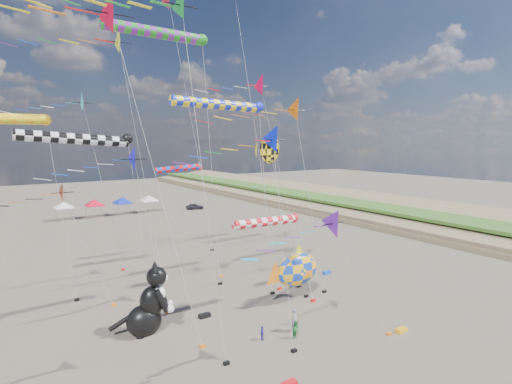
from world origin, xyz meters
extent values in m
plane|color=brown|center=(0.00, 0.00, 0.00)|extent=(260.00, 260.00, 0.00)
cone|color=#24CDDD|center=(-7.92, 26.87, 17.26)|extent=(1.89, 2.03, 2.09)
cylinder|color=#B2B2B2|center=(-6.58, 26.87, 8.63)|extent=(2.71, 0.02, 17.27)
cube|color=black|center=(-5.24, 26.87, 0.10)|extent=(0.36, 0.24, 0.20)
cone|color=red|center=(-8.65, 7.66, 20.60)|extent=(2.69, 2.88, 2.97)
cylinder|color=#B2B2B2|center=(-7.03, 7.66, 10.30)|extent=(3.27, 0.02, 20.61)
cube|color=black|center=(-5.40, 7.66, 0.10)|extent=(0.36, 0.24, 0.20)
cone|color=#5E1B9A|center=(2.76, 1.88, 8.66)|extent=(1.82, 1.95, 2.01)
cylinder|color=#B2B2B2|center=(4.53, 1.88, 4.33)|extent=(3.56, 0.02, 8.67)
cube|color=black|center=(6.30, 1.88, 0.10)|extent=(0.36, 0.24, 0.20)
cone|color=#18862E|center=(-7.25, 5.01, 20.60)|extent=(1.89, 2.03, 2.09)
cylinder|color=#B2B2B2|center=(-6.17, 5.01, 10.30)|extent=(2.17, 0.02, 20.60)
cube|color=black|center=(-5.10, 5.01, 0.10)|extent=(0.36, 0.24, 0.20)
cone|color=#FF491B|center=(-11.65, 17.88, 9.73)|extent=(1.66, 1.77, 1.83)
cylinder|color=#B2B2B2|center=(-10.07, 17.88, 4.86)|extent=(3.19, 0.02, 9.73)
cube|color=black|center=(-8.49, 17.88, 0.10)|extent=(0.36, 0.24, 0.20)
cone|color=#D95D0B|center=(6.44, 10.32, 16.18)|extent=(2.04, 2.19, 2.25)
cylinder|color=#B2B2B2|center=(7.28, 10.32, 8.09)|extent=(1.70, 0.02, 16.18)
cube|color=black|center=(8.12, 10.32, 0.10)|extent=(0.36, 0.24, 0.20)
cone|color=#ECFF15|center=(-5.57, 21.07, 21.94)|extent=(2.31, 2.47, 2.55)
cylinder|color=#B2B2B2|center=(-4.29, 21.07, 10.97)|extent=(2.59, 0.02, 21.94)
cube|color=black|center=(-3.01, 21.07, 0.10)|extent=(0.36, 0.24, 0.20)
cone|color=red|center=(-0.74, 19.26, 26.01)|extent=(2.79, 2.99, 3.08)
cylinder|color=#B2B2B2|center=(0.83, 19.26, 13.01)|extent=(3.16, 0.02, 26.02)
cube|color=black|center=(2.39, 19.26, 0.10)|extent=(0.36, 0.24, 0.20)
cylinder|color=#B2B2B2|center=(3.38, 13.15, 12.76)|extent=(3.64, 0.02, 25.53)
cube|color=black|center=(5.19, 13.15, 0.10)|extent=(0.36, 0.24, 0.20)
cone|color=#1916D3|center=(-6.76, 14.15, 12.33)|extent=(2.01, 2.15, 2.21)
cylinder|color=#B2B2B2|center=(-6.01, 14.15, 6.16)|extent=(1.53, 0.02, 12.33)
cube|color=black|center=(-5.25, 14.15, 0.10)|extent=(0.36, 0.24, 0.20)
cone|color=#081DD1|center=(-2.65, 3.84, 13.72)|extent=(1.62, 1.73, 1.78)
cylinder|color=#B2B2B2|center=(-1.69, 3.84, 6.86)|extent=(1.95, 0.02, 13.72)
cube|color=black|center=(-0.72, 3.84, 0.10)|extent=(0.36, 0.24, 0.20)
cone|color=#DB053F|center=(7.78, 16.68, 19.06)|extent=(2.23, 2.39, 2.46)
cylinder|color=#B2B2B2|center=(9.29, 16.68, 9.53)|extent=(3.05, 0.02, 19.06)
cube|color=black|center=(10.80, 16.68, 0.10)|extent=(0.36, 0.24, 0.20)
cylinder|color=#1B981E|center=(-4.45, 17.39, 22.35)|extent=(8.46, 0.91, 0.91)
sphere|color=#1B981E|center=(-0.22, 17.39, 22.35)|extent=(0.96, 0.96, 0.96)
cylinder|color=#B2B2B2|center=(0.53, 17.39, 11.17)|extent=(1.52, 0.02, 22.35)
cube|color=black|center=(1.28, 17.39, 0.10)|extent=(0.36, 0.24, 0.20)
cylinder|color=red|center=(1.97, 28.49, 10.48)|extent=(5.48, 0.70, 0.70)
sphere|color=red|center=(4.71, 28.49, 10.48)|extent=(0.74, 0.74, 0.74)
cylinder|color=#B2B2B2|center=(5.46, 28.49, 5.24)|extent=(1.52, 0.02, 10.49)
cube|color=black|center=(6.21, 28.49, 0.10)|extent=(0.36, 0.24, 0.20)
cylinder|color=red|center=(1.63, 10.43, 7.24)|extent=(5.83, 0.72, 0.72)
sphere|color=red|center=(4.55, 10.43, 7.24)|extent=(0.76, 0.76, 0.76)
cylinder|color=#B2B2B2|center=(5.30, 10.43, 3.62)|extent=(1.52, 0.02, 7.25)
cube|color=black|center=(6.05, 10.43, 0.10)|extent=(0.36, 0.24, 0.20)
cylinder|color=#1429CF|center=(-1.35, 12.67, 16.43)|extent=(7.74, 0.77, 0.77)
sphere|color=#1429CF|center=(2.52, 12.67, 16.43)|extent=(0.81, 0.81, 0.81)
cylinder|color=#B2B2B2|center=(3.27, 12.67, 8.21)|extent=(1.52, 0.02, 16.43)
cube|color=black|center=(4.02, 12.67, 0.10)|extent=(0.36, 0.24, 0.20)
cylinder|color=black|center=(-11.20, 15.73, 13.78)|extent=(7.48, 0.77, 0.77)
sphere|color=black|center=(-7.46, 15.73, 13.78)|extent=(0.81, 0.81, 0.81)
cylinder|color=#B2B2B2|center=(-6.71, 15.73, 6.89)|extent=(1.52, 0.02, 13.79)
cube|color=black|center=(-5.96, 15.73, 0.10)|extent=(0.36, 0.24, 0.20)
sphere|color=yellow|center=(-12.36, 20.78, 15.27)|extent=(0.86, 0.86, 0.86)
cylinder|color=#B2B2B2|center=(-11.61, 20.78, 7.64)|extent=(1.52, 0.02, 15.27)
cube|color=black|center=(-10.86, 20.78, 0.10)|extent=(0.36, 0.24, 0.20)
ellipsoid|color=yellow|center=(5.13, 14.70, 12.90)|extent=(2.20, 0.40, 2.64)
cone|color=yellow|center=(3.63, 14.70, 12.90)|extent=(0.12, 1.80, 1.80)
cylinder|color=#B2B2B2|center=(6.13, 13.70, 6.45)|extent=(2.03, 2.03, 12.91)
cube|color=black|center=(7.13, 12.70, 0.10)|extent=(0.36, 0.24, 0.20)
ellipsoid|color=#133AB9|center=(4.92, 10.35, 2.73)|extent=(4.40, 2.02, 2.86)
cone|color=orange|center=(2.44, 10.35, 2.73)|extent=(2.10, 0.27, 2.09)
cone|color=yellow|center=(5.11, 10.35, 4.16)|extent=(1.53, 0.21, 1.52)
cylinder|color=#B2B2B2|center=(5.99, 9.85, 1.13)|extent=(0.19, 1.04, 2.27)
cube|color=red|center=(5.92, 9.35, 0.10)|extent=(0.36, 0.24, 0.20)
imported|color=gray|center=(1.15, 6.04, 0.86)|extent=(0.74, 0.72, 1.72)
imported|color=#1D7631|center=(0.57, 5.20, 0.62)|extent=(0.70, 0.61, 1.24)
imported|color=#2D239B|center=(-1.53, 6.33, 0.50)|extent=(0.54, 0.61, 0.99)
cube|color=red|center=(-3.30, 1.11, 0.15)|extent=(0.90, 0.44, 0.30)
cube|color=#F0A614|center=(7.42, 1.66, 0.15)|extent=(0.90, 0.44, 0.30)
cube|color=blue|center=(11.93, 13.96, 0.15)|extent=(0.90, 0.44, 0.30)
cube|color=black|center=(-3.22, 11.73, 0.15)|extent=(0.90, 0.44, 0.30)
cube|color=white|center=(-6.00, 60.00, 2.25)|extent=(3.00, 3.00, 0.15)
pyramid|color=white|center=(-6.00, 60.00, 3.30)|extent=(4.20, 4.20, 1.00)
cylinder|color=#999999|center=(-7.30, 58.70, 1.10)|extent=(0.08, 0.08, 2.20)
cylinder|color=#999999|center=(-4.70, 58.70, 1.10)|extent=(0.08, 0.08, 2.20)
cylinder|color=#999999|center=(-7.30, 61.30, 1.10)|extent=(0.08, 0.08, 2.20)
cylinder|color=#999999|center=(-4.70, 61.30, 1.10)|extent=(0.08, 0.08, 2.20)
cube|color=red|center=(-1.00, 60.00, 2.25)|extent=(3.00, 3.00, 0.15)
pyramid|color=red|center=(-1.00, 60.00, 3.30)|extent=(4.20, 4.20, 1.00)
cylinder|color=#999999|center=(-2.30, 58.70, 1.10)|extent=(0.08, 0.08, 2.20)
cylinder|color=#999999|center=(0.30, 58.70, 1.10)|extent=(0.08, 0.08, 2.20)
cylinder|color=#999999|center=(-2.30, 61.30, 1.10)|extent=(0.08, 0.08, 2.20)
cylinder|color=#999999|center=(0.30, 61.30, 1.10)|extent=(0.08, 0.08, 2.20)
cube|color=#1225B9|center=(4.00, 60.00, 2.25)|extent=(3.00, 3.00, 0.15)
pyramid|color=#1225B9|center=(4.00, 60.00, 3.30)|extent=(4.20, 4.20, 1.00)
cylinder|color=#999999|center=(2.70, 58.70, 1.10)|extent=(0.08, 0.08, 2.20)
cylinder|color=#999999|center=(5.30, 58.70, 1.10)|extent=(0.08, 0.08, 2.20)
cylinder|color=#999999|center=(2.70, 61.30, 1.10)|extent=(0.08, 0.08, 2.20)
cylinder|color=#999999|center=(5.30, 61.30, 1.10)|extent=(0.08, 0.08, 2.20)
cube|color=white|center=(9.00, 60.00, 2.25)|extent=(3.00, 3.00, 0.15)
pyramid|color=white|center=(9.00, 60.00, 3.30)|extent=(4.20, 4.20, 1.00)
cylinder|color=#999999|center=(7.70, 58.70, 1.10)|extent=(0.08, 0.08, 2.20)
cylinder|color=#999999|center=(10.30, 58.70, 1.10)|extent=(0.08, 0.08, 2.20)
cylinder|color=#999999|center=(7.70, 61.30, 1.10)|extent=(0.08, 0.08, 2.20)
cylinder|color=#999999|center=(10.30, 61.30, 1.10)|extent=(0.08, 0.08, 2.20)
imported|color=#26262D|center=(17.73, 58.00, 0.59)|extent=(3.71, 2.13, 1.19)
camera|label=1|loc=(-16.37, -15.03, 13.56)|focal=28.00mm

